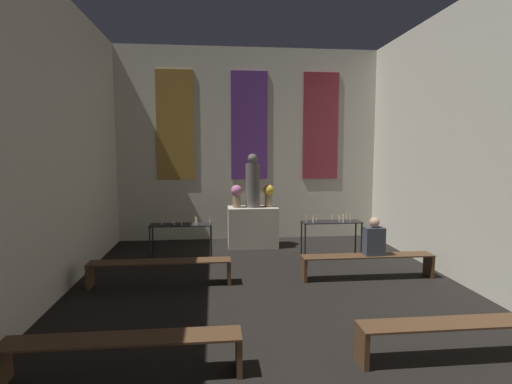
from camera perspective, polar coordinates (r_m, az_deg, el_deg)
wall_back at (r=10.78m, az=-0.99°, el=6.89°), size 7.16×0.16×5.08m
wall_left at (r=5.93m, az=-32.08°, el=6.39°), size 0.12×10.95×5.08m
altar at (r=9.98m, az=-0.48°, el=-4.99°), size 1.22×0.67×0.99m
statue at (r=9.83m, az=-0.48°, el=1.31°), size 0.35×0.35×1.32m
flower_vase_left at (r=9.83m, az=-2.79°, el=-0.36°), size 0.28×0.28×0.55m
flower_vase_right at (r=9.90m, az=1.81°, el=-0.30°), size 0.28×0.28×0.55m
candle_rack_left at (r=8.78m, az=-10.64°, el=-5.25°), size 1.33×0.43×1.02m
candle_rack_right at (r=9.12m, az=10.72°, el=-4.82°), size 1.33×0.43×1.01m
pew_second_left at (r=4.72m, az=-18.42°, el=-20.31°), size 2.49×0.36×0.45m
pew_second_right at (r=5.42m, az=27.60°, el=-17.12°), size 2.49×0.36×0.45m
pew_back_left at (r=7.41m, az=-13.49°, el=-10.34°), size 2.49×0.36×0.45m
pew_back_right at (r=7.87m, az=15.65°, el=-9.41°), size 2.49×0.36×0.45m
person_seated at (r=7.82m, az=16.51°, el=-6.41°), size 0.36×0.24×0.72m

